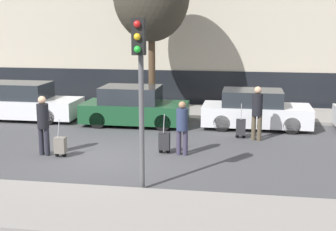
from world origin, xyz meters
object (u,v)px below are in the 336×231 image
trolley_right (241,127)px  pedestrian_left (43,122)px  parked_car_0 (20,102)px  trolley_center (164,141)px  parked_car_1 (134,107)px  trolley_left (60,145)px  pedestrian_center (182,125)px  pedestrian_right (257,110)px  parked_car_2 (255,110)px  traffic_light (140,70)px

trolley_right → pedestrian_left: bearing=-152.1°
parked_car_0 → trolley_center: (6.57, -3.95, -0.30)m
parked_car_1 → trolley_center: bearing=-63.8°
parked_car_0 → trolley_center: parked_car_0 is taller
trolley_left → trolley_center: (2.91, 0.88, 0.03)m
pedestrian_center → trolley_right: size_ratio=1.36×
pedestrian_right → trolley_center: bearing=-122.4°
parked_car_0 → pedestrian_left: (3.12, -4.71, 0.32)m
parked_car_0 → trolley_left: (3.66, -4.82, -0.33)m
pedestrian_left → trolley_left: (0.54, -0.11, -0.66)m
trolley_center → pedestrian_right: pedestrian_right is taller
pedestrian_right → parked_car_0: bearing=-170.7°
parked_car_2 → pedestrian_right: size_ratio=2.18×
parked_car_2 → pedestrian_center: (-2.17, -3.97, 0.25)m
trolley_center → pedestrian_right: size_ratio=0.66×
pedestrian_left → trolley_center: bearing=-156.2°
parked_car_2 → trolley_left: 7.37m
trolley_left → trolley_right: size_ratio=0.95×
parked_car_0 → pedestrian_center: (7.11, -4.03, 0.22)m
parked_car_2 → pedestrian_center: 4.53m
parked_car_1 → trolley_right: size_ratio=3.31×
pedestrian_center → parked_car_1: bearing=131.1°
trolley_left → trolley_right: bearing=31.2°
parked_car_0 → trolley_left: size_ratio=4.16×
parked_car_2 → trolley_center: 4.74m
trolley_center → pedestrian_right: (2.73, 2.03, 0.64)m
parked_car_0 → parked_car_2: (9.28, -0.06, -0.03)m
pedestrian_left → trolley_center: size_ratio=1.48×
trolley_center → parked_car_2: bearing=55.1°
parked_car_1 → parked_car_0: bearing=176.9°
parked_car_2 → trolley_right: size_ratio=3.30×
parked_car_2 → parked_car_0: bearing=179.6°
parked_car_1 → pedestrian_right: (4.55, -1.66, 0.35)m
trolley_center → traffic_light: 3.98m
pedestrian_left → trolley_right: 6.44m
parked_car_1 → trolley_center: size_ratio=3.29×
parked_car_2 → pedestrian_center: pedestrian_center is taller
trolley_center → traffic_light: size_ratio=0.30×
pedestrian_center → pedestrian_right: 3.05m
parked_car_0 → trolley_left: 6.06m
parked_car_1 → trolley_left: (-1.09, -4.57, -0.33)m
trolley_right → parked_car_0: bearing=168.9°
trolley_left → trolley_center: 3.04m
parked_car_2 → pedestrian_right: bearing=-89.3°
parked_car_0 → pedestrian_left: 5.66m
parked_car_0 → trolley_right: parked_car_0 is taller
trolley_center → parked_car_1: bearing=116.2°
parked_car_0 → pedestrian_right: pedestrian_right is taller
pedestrian_center → trolley_right: 2.91m
trolley_right → trolley_center: bearing=-134.9°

